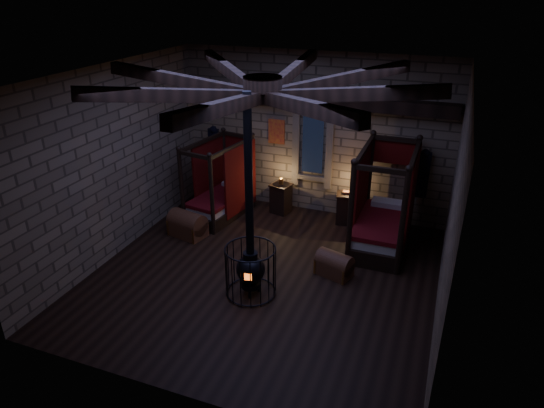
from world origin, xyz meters
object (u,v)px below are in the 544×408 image
(bed_right, at_px, (382,222))
(trunk_left, at_px, (188,225))
(trunk_right, at_px, (334,265))
(bed_left, at_px, (221,197))
(stove, at_px, (251,267))

(bed_right, distance_m, trunk_left, 4.67)
(trunk_right, bearing_deg, bed_left, 169.89)
(trunk_left, relative_size, stove, 0.24)
(trunk_right, bearing_deg, bed_right, 83.64)
(bed_left, height_order, stove, stove)
(bed_left, distance_m, stove, 3.69)
(bed_left, relative_size, trunk_right, 2.46)
(stove, bearing_deg, bed_left, 112.75)
(bed_left, bearing_deg, trunk_left, -92.12)
(bed_left, relative_size, trunk_left, 2.11)
(bed_left, relative_size, stove, 0.51)
(bed_left, xyz_separation_m, trunk_right, (3.51, -1.78, -0.26))
(stove, bearing_deg, trunk_left, 132.60)
(bed_right, distance_m, trunk_right, 1.84)
(bed_right, bearing_deg, trunk_left, -164.69)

